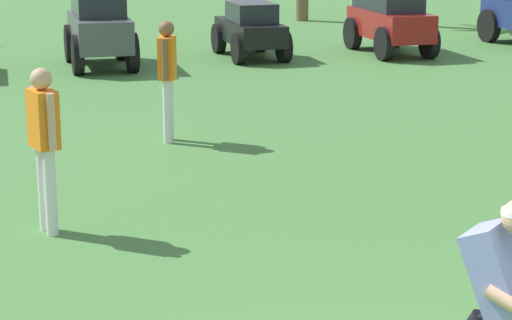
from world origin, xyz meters
The scene contains 6 objects.
frisbee_thrower centered at (0.58, 0.83, 0.80)m, with size 0.62×1.03×1.42m.
teammate_near_sideline centered at (0.48, 8.49, 0.94)m, with size 0.31×0.48×1.56m.
teammate_midfield centered at (-1.45, 5.26, 0.94)m, with size 0.27×0.50×1.56m.
parked_car_slot_d centered at (0.68, 14.79, 0.74)m, with size 1.29×2.40×1.40m.
parked_car_slot_e centered at (3.72, 14.98, 0.56)m, with size 1.14×2.23×1.10m.
parked_car_slot_f centered at (6.58, 14.65, 0.72)m, with size 1.23×2.43×1.34m.
Camera 1 is at (-2.41, -3.79, 3.01)m, focal length 70.00 mm.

